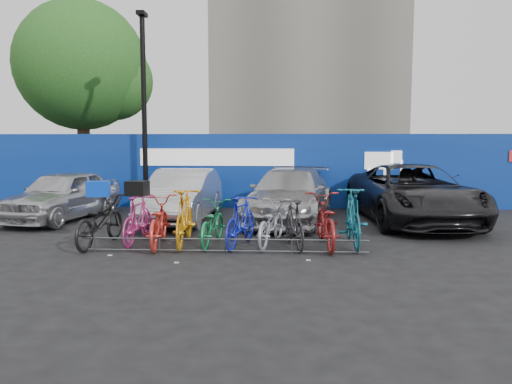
# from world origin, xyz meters

# --- Properties ---
(ground) EXTENTS (100.00, 100.00, 0.00)m
(ground) POSITION_xyz_m (0.00, 0.00, 0.00)
(ground) COLOR black
(ground) RESTS_ON ground
(hoarding) EXTENTS (22.00, 0.18, 2.40)m
(hoarding) POSITION_xyz_m (0.01, 6.00, 1.20)
(hoarding) COLOR navy
(hoarding) RESTS_ON ground
(tree) EXTENTS (5.40, 5.20, 7.80)m
(tree) POSITION_xyz_m (-6.77, 10.06, 5.07)
(tree) COLOR #382314
(tree) RESTS_ON ground
(lamppost) EXTENTS (0.25, 0.50, 6.11)m
(lamppost) POSITION_xyz_m (-3.20, 5.40, 3.27)
(lamppost) COLOR black
(lamppost) RESTS_ON ground
(bike_rack) EXTENTS (5.60, 0.03, 0.30)m
(bike_rack) POSITION_xyz_m (-0.00, -0.60, 0.16)
(bike_rack) COLOR #595B60
(bike_rack) RESTS_ON ground
(car_0) EXTENTS (2.41, 4.32, 1.39)m
(car_0) POSITION_xyz_m (-4.94, 3.22, 0.69)
(car_0) COLOR #B1B1B6
(car_0) RESTS_ON ground
(car_1) EXTENTS (1.69, 4.34, 1.41)m
(car_1) POSITION_xyz_m (-1.60, 3.21, 0.70)
(car_1) COLOR #B6B7BC
(car_1) RESTS_ON ground
(car_2) EXTENTS (2.86, 5.18, 1.42)m
(car_2) POSITION_xyz_m (1.32, 3.42, 0.71)
(car_2) COLOR #AAABAF
(car_2) RESTS_ON ground
(car_3) EXTENTS (2.95, 5.76, 1.56)m
(car_3) POSITION_xyz_m (4.61, 3.31, 0.78)
(car_3) COLOR black
(car_3) RESTS_ON ground
(bike_0) EXTENTS (0.93, 2.06, 1.05)m
(bike_0) POSITION_xyz_m (-2.71, -0.03, 0.52)
(bike_0) COLOR black
(bike_0) RESTS_ON ground
(bike_1) EXTENTS (0.61, 1.76, 1.04)m
(bike_1) POSITION_xyz_m (-1.96, 0.20, 0.52)
(bike_1) COLOR #BF2C7C
(bike_1) RESTS_ON ground
(bike_2) EXTENTS (0.88, 2.04, 1.04)m
(bike_2) POSITION_xyz_m (-1.47, -0.01, 0.52)
(bike_2) COLOR red
(bike_2) RESTS_ON ground
(bike_3) EXTENTS (0.64, 2.02, 1.20)m
(bike_3) POSITION_xyz_m (-0.93, 0.05, 0.60)
(bike_3) COLOR orange
(bike_3) RESTS_ON ground
(bike_4) EXTENTS (0.81, 1.83, 0.93)m
(bike_4) POSITION_xyz_m (-0.36, 0.15, 0.47)
(bike_4) COLOR #167E45
(bike_4) RESTS_ON ground
(bike_5) EXTENTS (0.93, 1.84, 1.06)m
(bike_5) POSITION_xyz_m (0.26, 0.02, 0.53)
(bike_5) COLOR #1421A9
(bike_5) RESTS_ON ground
(bike_6) EXTENTS (1.04, 1.89, 0.94)m
(bike_6) POSITION_xyz_m (0.87, 0.19, 0.47)
(bike_6) COLOR #A3A4AB
(bike_6) RESTS_ON ground
(bike_7) EXTENTS (0.78, 1.72, 1.00)m
(bike_7) POSITION_xyz_m (1.36, -0.00, 0.50)
(bike_7) COLOR #272629
(bike_7) RESTS_ON ground
(bike_8) EXTENTS (0.85, 2.12, 1.09)m
(bike_8) POSITION_xyz_m (2.00, 0.05, 0.55)
(bike_8) COLOR maroon
(bike_8) RESTS_ON ground
(bike_9) EXTENTS (0.60, 2.06, 1.23)m
(bike_9) POSITION_xyz_m (2.59, 0.19, 0.62)
(bike_9) COLOR #115A6C
(bike_9) RESTS_ON ground
(cargo_crate) EXTENTS (0.49, 0.40, 0.32)m
(cargo_crate) POSITION_xyz_m (-2.71, -0.03, 1.20)
(cargo_crate) COLOR #0539C5
(cargo_crate) RESTS_ON bike_0
(cargo_topcase) EXTENTS (0.47, 0.43, 0.31)m
(cargo_topcase) POSITION_xyz_m (-1.96, 0.20, 1.20)
(cargo_topcase) COLOR black
(cargo_topcase) RESTS_ON bike_1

